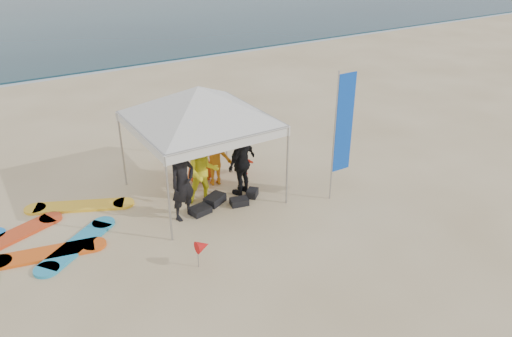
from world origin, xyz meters
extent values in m
plane|color=beige|center=(0.00, 0.00, 0.00)|extent=(120.00, 120.00, 0.00)
cube|color=silver|center=(0.00, 18.20, 0.00)|extent=(160.00, 1.20, 0.01)
imported|color=black|center=(-0.79, 3.28, 0.96)|extent=(0.80, 0.64, 1.92)
imported|color=yellow|center=(-0.03, 3.72, 0.86)|extent=(0.98, 0.85, 1.72)
imported|color=#C36A11|center=(0.69, 4.47, 0.78)|extent=(1.11, 0.79, 1.56)
imported|color=black|center=(1.05, 3.59, 0.92)|extent=(1.16, 0.85, 1.84)
imported|color=#D04612|center=(0.43, 4.91, 0.97)|extent=(1.04, 0.78, 1.93)
imported|color=red|center=(1.68, 4.62, 0.42)|extent=(0.31, 0.79, 0.83)
cylinder|color=#A5A5A8|center=(-1.47, 5.74, 1.08)|extent=(0.05, 0.05, 2.15)
cylinder|color=#A5A5A8|center=(1.76, 5.74, 1.08)|extent=(0.05, 0.05, 2.15)
cylinder|color=#A5A5A8|center=(-1.47, 2.51, 1.08)|extent=(0.05, 0.05, 2.15)
cylinder|color=#A5A5A8|center=(1.76, 2.51, 1.08)|extent=(0.05, 0.05, 2.15)
cube|color=white|center=(0.15, 2.51, 2.03)|extent=(3.33, 0.02, 0.24)
cube|color=white|center=(0.15, 5.74, 2.03)|extent=(3.33, 0.02, 0.24)
cube|color=white|center=(-1.47, 4.12, 2.03)|extent=(0.02, 3.33, 0.24)
cube|color=white|center=(1.76, 4.12, 2.03)|extent=(0.02, 3.33, 0.24)
pyramid|color=white|center=(0.15, 4.12, 3.01)|extent=(4.56, 4.56, 0.86)
cylinder|color=#A5A5A8|center=(2.87, 2.08, 1.74)|extent=(0.04, 0.04, 3.48)
cube|color=blue|center=(3.16, 2.08, 2.09)|extent=(0.55, 0.03, 2.58)
cylinder|color=#A5A5A8|center=(-1.39, 1.27, 0.30)|extent=(0.02, 0.02, 0.60)
cone|color=red|center=(-1.27, 1.27, 0.50)|extent=(0.28, 0.28, 0.28)
cube|color=black|center=(0.16, 3.49, 0.11)|extent=(0.66, 0.58, 0.22)
cube|color=black|center=(0.66, 3.08, 0.09)|extent=(0.51, 0.39, 0.18)
cube|color=black|center=(-0.39, 3.25, 0.08)|extent=(0.56, 0.48, 0.16)
cube|color=black|center=(1.18, 3.28, 0.10)|extent=(0.44, 0.44, 0.20)
cube|color=yellow|center=(-2.91, 5.15, 0.04)|extent=(2.25, 1.42, 0.07)
cube|color=#2599CA|center=(-3.41, 3.42, 0.04)|extent=(1.88, 1.61, 0.07)
cube|color=red|center=(-4.84, 4.48, 0.04)|extent=(2.52, 1.39, 0.07)
cube|color=#EB5813|center=(-4.04, 3.43, 0.04)|extent=(2.05, 0.95, 0.07)
camera|label=1|loc=(-4.91, -6.70, 6.62)|focal=35.00mm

